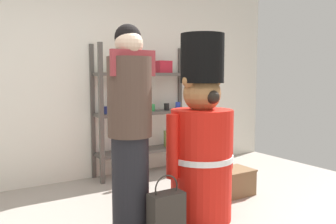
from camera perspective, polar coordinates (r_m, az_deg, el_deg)
name	(u,v)px	position (r m, az deg, el deg)	size (l,w,h in m)	color
back_wall	(67,76)	(4.47, -16.22, 5.63)	(6.40, 0.12, 2.60)	silver
merchandise_shelf	(145,108)	(4.65, -3.85, 0.72)	(1.38, 0.35, 1.70)	#4C4742
teddy_bear_guard	(201,142)	(3.17, 5.49, -4.88)	(0.73, 0.57, 1.67)	red
person_shopper	(130,129)	(2.78, -6.24, -2.76)	(0.37, 0.35, 1.70)	black
shopping_bag	(166,217)	(2.85, -0.26, -16.72)	(0.28, 0.14, 0.54)	#332D28
display_crate	(233,182)	(3.99, 10.62, -11.12)	(0.41, 0.33, 0.28)	brown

